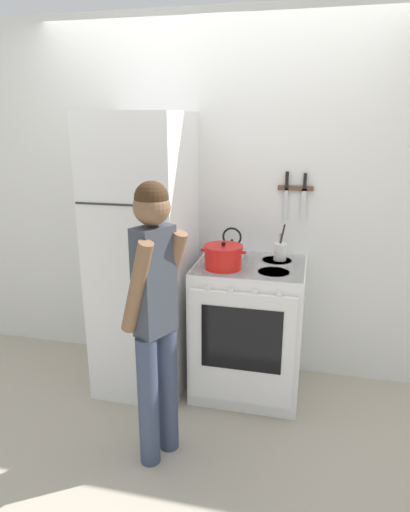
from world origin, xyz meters
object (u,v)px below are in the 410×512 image
(utensil_jar, at_px, (280,251))
(person, at_px, (155,311))
(refrigerator, at_px, (145,256))
(dutch_oven_pot, at_px, (223,257))
(tea_kettle, at_px, (232,249))
(stove_range, at_px, (248,328))

(utensil_jar, relative_size, person, 0.16)
(person, bearing_deg, refrigerator, 50.40)
(dutch_oven_pot, height_order, tea_kettle, tea_kettle)
(tea_kettle, bearing_deg, stove_range, -45.58)
(dutch_oven_pot, height_order, utensil_jar, utensil_jar)
(stove_range, relative_size, utensil_jar, 3.65)
(tea_kettle, height_order, utensil_jar, utensil_jar)
(refrigerator, height_order, person, refrigerator)
(stove_range, height_order, person, person)
(utensil_jar, bearing_deg, person, -121.65)
(stove_range, bearing_deg, utensil_jar, 41.37)
(utensil_jar, xyz_separation_m, person, (-0.57, -0.92, -0.10))
(refrigerator, height_order, dutch_oven_pot, refrigerator)
(refrigerator, bearing_deg, dutch_oven_pot, -8.34)
(refrigerator, distance_m, tea_kettle, 0.60)
(stove_range, relative_size, dutch_oven_pot, 3.17)
(refrigerator, relative_size, tea_kettle, 8.73)
(refrigerator, bearing_deg, stove_range, 1.22)
(stove_range, bearing_deg, refrigerator, -178.78)
(refrigerator, bearing_deg, person, -65.80)
(dutch_oven_pot, relative_size, utensil_jar, 1.15)
(dutch_oven_pot, xyz_separation_m, utensil_jar, (0.34, 0.26, -0.01))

